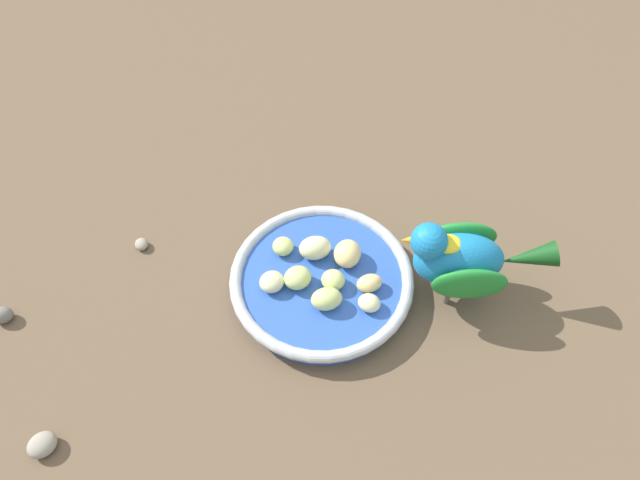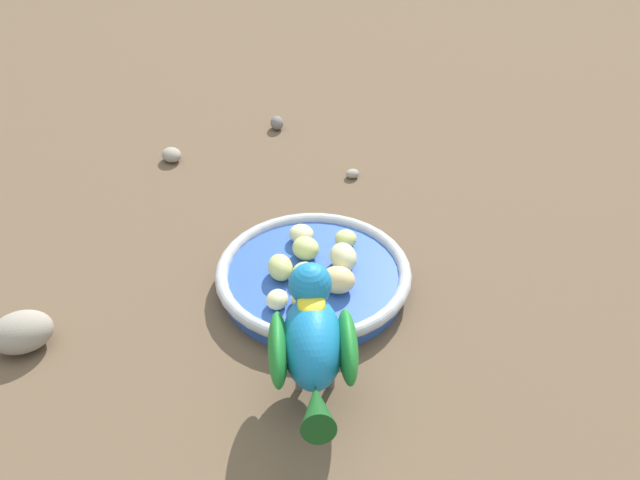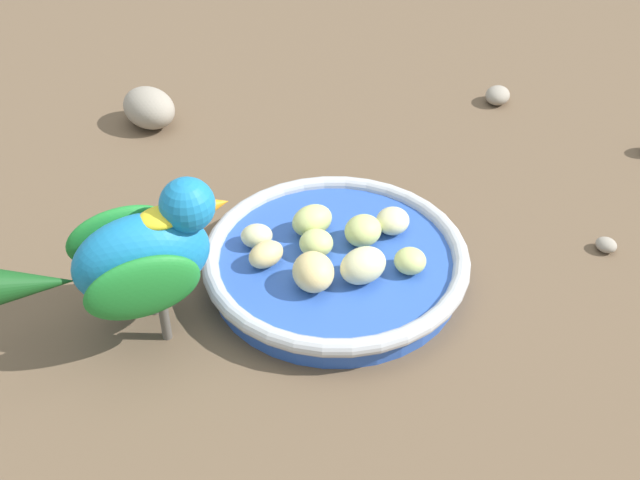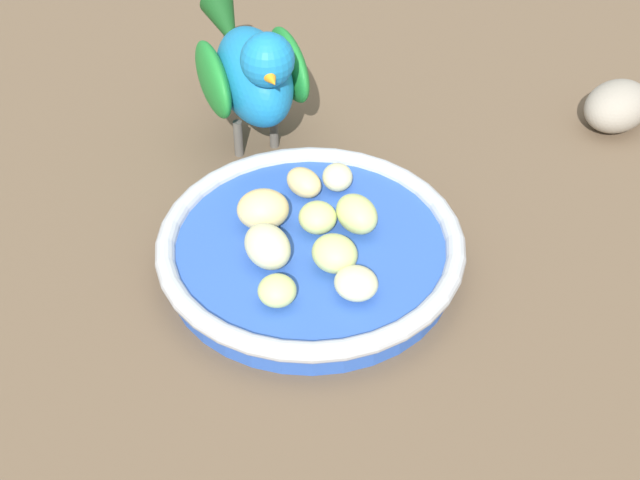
{
  "view_description": "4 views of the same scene",
  "coord_description": "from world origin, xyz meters",
  "px_view_note": "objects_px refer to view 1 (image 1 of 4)",
  "views": [
    {
      "loc": [
        0.09,
        0.35,
        0.62
      ],
      "look_at": [
        -0.02,
        -0.05,
        0.06
      ],
      "focal_mm": 33.82,
      "sensor_mm": 36.0,
      "label": 1
    },
    {
      "loc": [
        -0.62,
        0.16,
        0.55
      ],
      "look_at": [
        -0.01,
        -0.04,
        0.06
      ],
      "focal_mm": 41.27,
      "sensor_mm": 36.0,
      "label": 2
    },
    {
      "loc": [
        -0.35,
        -0.41,
        0.45
      ],
      "look_at": [
        -0.04,
        -0.03,
        0.05
      ],
      "focal_mm": 45.43,
      "sensor_mm": 36.0,
      "label": 3
    },
    {
      "loc": [
        0.4,
        -0.31,
        0.48
      ],
      "look_at": [
        0.0,
        -0.03,
        0.04
      ],
      "focal_mm": 54.7,
      "sensor_mm": 36.0,
      "label": 4
    }
  ],
  "objects_px": {
    "apple_piece_4": "(333,280)",
    "pebble_0": "(141,244)",
    "feeding_bowl": "(322,281)",
    "apple_piece_6": "(327,299)",
    "pebble_1": "(42,445)",
    "apple_piece_1": "(272,282)",
    "apple_piece_0": "(298,278)",
    "apple_piece_5": "(369,303)",
    "parrot": "(462,258)",
    "pebble_2": "(2,315)",
    "apple_piece_3": "(315,248)",
    "apple_piece_2": "(347,254)",
    "apple_piece_8": "(369,281)",
    "apple_piece_7": "(283,246)"
  },
  "relations": [
    {
      "from": "apple_piece_1",
      "to": "apple_piece_5",
      "type": "height_order",
      "value": "apple_piece_1"
    },
    {
      "from": "apple_piece_2",
      "to": "apple_piece_8",
      "type": "bearing_deg",
      "value": 107.66
    },
    {
      "from": "apple_piece_2",
      "to": "apple_piece_6",
      "type": "relative_size",
      "value": 1.04
    },
    {
      "from": "feeding_bowl",
      "to": "apple_piece_7",
      "type": "height_order",
      "value": "apple_piece_7"
    },
    {
      "from": "apple_piece_8",
      "to": "parrot",
      "type": "bearing_deg",
      "value": 167.39
    },
    {
      "from": "apple_piece_1",
      "to": "apple_piece_4",
      "type": "relative_size",
      "value": 1.07
    },
    {
      "from": "apple_piece_6",
      "to": "apple_piece_3",
      "type": "bearing_deg",
      "value": -94.86
    },
    {
      "from": "apple_piece_3",
      "to": "apple_piece_6",
      "type": "distance_m",
      "value": 0.07
    },
    {
      "from": "apple_piece_2",
      "to": "apple_piece_8",
      "type": "height_order",
      "value": "apple_piece_2"
    },
    {
      "from": "apple_piece_3",
      "to": "pebble_1",
      "type": "height_order",
      "value": "apple_piece_3"
    },
    {
      "from": "pebble_0",
      "to": "pebble_2",
      "type": "height_order",
      "value": "pebble_2"
    },
    {
      "from": "pebble_0",
      "to": "pebble_2",
      "type": "relative_size",
      "value": 0.74
    },
    {
      "from": "apple_piece_4",
      "to": "apple_piece_5",
      "type": "distance_m",
      "value": 0.05
    },
    {
      "from": "apple_piece_3",
      "to": "apple_piece_4",
      "type": "bearing_deg",
      "value": 100.28
    },
    {
      "from": "apple_piece_2",
      "to": "pebble_1",
      "type": "distance_m",
      "value": 0.38
    },
    {
      "from": "apple_piece_4",
      "to": "pebble_0",
      "type": "distance_m",
      "value": 0.25
    },
    {
      "from": "apple_piece_3",
      "to": "apple_piece_8",
      "type": "height_order",
      "value": "apple_piece_3"
    },
    {
      "from": "apple_piece_5",
      "to": "pebble_1",
      "type": "relative_size",
      "value": 0.87
    },
    {
      "from": "feeding_bowl",
      "to": "apple_piece_2",
      "type": "xyz_separation_m",
      "value": [
        -0.04,
        -0.02,
        0.02
      ]
    },
    {
      "from": "parrot",
      "to": "pebble_0",
      "type": "xyz_separation_m",
      "value": [
        0.35,
        -0.17,
        -0.07
      ]
    },
    {
      "from": "feeding_bowl",
      "to": "apple_piece_4",
      "type": "height_order",
      "value": "apple_piece_4"
    },
    {
      "from": "apple_piece_1",
      "to": "pebble_0",
      "type": "xyz_separation_m",
      "value": [
        0.14,
        -0.12,
        -0.03
      ]
    },
    {
      "from": "pebble_1",
      "to": "apple_piece_1",
      "type": "bearing_deg",
      "value": -156.94
    },
    {
      "from": "feeding_bowl",
      "to": "apple_piece_1",
      "type": "distance_m",
      "value": 0.06
    },
    {
      "from": "parrot",
      "to": "pebble_1",
      "type": "distance_m",
      "value": 0.48
    },
    {
      "from": "apple_piece_7",
      "to": "parrot",
      "type": "height_order",
      "value": "parrot"
    },
    {
      "from": "feeding_bowl",
      "to": "pebble_2",
      "type": "height_order",
      "value": "feeding_bowl"
    },
    {
      "from": "apple_piece_5",
      "to": "apple_piece_6",
      "type": "height_order",
      "value": "apple_piece_6"
    },
    {
      "from": "pebble_2",
      "to": "pebble_0",
      "type": "bearing_deg",
      "value": -159.25
    },
    {
      "from": "pebble_1",
      "to": "apple_piece_2",
      "type": "bearing_deg",
      "value": -160.88
    },
    {
      "from": "apple_piece_4",
      "to": "apple_piece_5",
      "type": "relative_size",
      "value": 1.06
    },
    {
      "from": "apple_piece_3",
      "to": "pebble_2",
      "type": "relative_size",
      "value": 1.56
    },
    {
      "from": "pebble_0",
      "to": "pebble_1",
      "type": "relative_size",
      "value": 0.61
    },
    {
      "from": "parrot",
      "to": "pebble_2",
      "type": "relative_size",
      "value": 7.13
    },
    {
      "from": "apple_piece_0",
      "to": "pebble_1",
      "type": "xyz_separation_m",
      "value": [
        0.3,
        0.11,
        -0.03
      ]
    },
    {
      "from": "apple_piece_1",
      "to": "pebble_0",
      "type": "height_order",
      "value": "apple_piece_1"
    },
    {
      "from": "pebble_0",
      "to": "apple_piece_4",
      "type": "bearing_deg",
      "value": 147.93
    },
    {
      "from": "apple_piece_0",
      "to": "pebble_1",
      "type": "height_order",
      "value": "apple_piece_0"
    },
    {
      "from": "apple_piece_5",
      "to": "pebble_1",
      "type": "height_order",
      "value": "apple_piece_5"
    },
    {
      "from": "pebble_2",
      "to": "apple_piece_8",
      "type": "bearing_deg",
      "value": 168.68
    },
    {
      "from": "pebble_0",
      "to": "apple_piece_2",
      "type": "bearing_deg",
      "value": 156.4
    },
    {
      "from": "apple_piece_6",
      "to": "pebble_1",
      "type": "height_order",
      "value": "apple_piece_6"
    },
    {
      "from": "apple_piece_7",
      "to": "pebble_2",
      "type": "xyz_separation_m",
      "value": [
        0.33,
        -0.01,
        -0.02
      ]
    },
    {
      "from": "feeding_bowl",
      "to": "pebble_0",
      "type": "bearing_deg",
      "value": -30.69
    },
    {
      "from": "apple_piece_3",
      "to": "apple_piece_1",
      "type": "bearing_deg",
      "value": 26.85
    },
    {
      "from": "apple_piece_3",
      "to": "apple_piece_2",
      "type": "bearing_deg",
      "value": 152.03
    },
    {
      "from": "pebble_2",
      "to": "apple_piece_2",
      "type": "bearing_deg",
      "value": 174.04
    },
    {
      "from": "feeding_bowl",
      "to": "apple_piece_6",
      "type": "relative_size",
      "value": 6.09
    },
    {
      "from": "apple_piece_0",
      "to": "apple_piece_5",
      "type": "distance_m",
      "value": 0.09
    },
    {
      "from": "apple_piece_7",
      "to": "apple_piece_2",
      "type": "bearing_deg",
      "value": 154.19
    }
  ]
}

